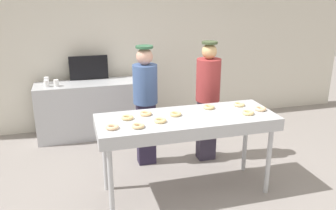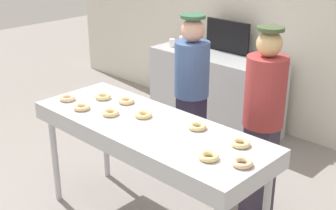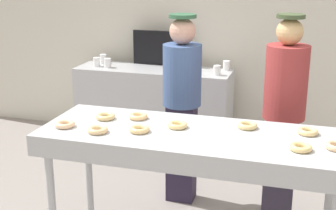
# 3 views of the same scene
# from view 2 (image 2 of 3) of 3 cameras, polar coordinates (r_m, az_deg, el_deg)

# --- Properties ---
(back_wall) EXTENTS (8.00, 0.12, 2.86)m
(back_wall) POSITION_cam_2_polar(r_m,az_deg,el_deg) (5.33, 17.39, 10.43)
(back_wall) COLOR silver
(back_wall) RESTS_ON ground
(fryer_conveyor) EXTENTS (2.04, 0.74, 0.96)m
(fryer_conveyor) POSITION_cam_2_polar(r_m,az_deg,el_deg) (3.55, -2.48, -3.47)
(fryer_conveyor) COLOR #B7BABF
(fryer_conveyor) RESTS_ON ground
(plain_donut_0) EXTENTS (0.15, 0.15, 0.04)m
(plain_donut_0) POSITION_cam_2_polar(r_m,az_deg,el_deg) (3.62, -3.11, -1.21)
(plain_donut_0) COLOR #F7D386
(plain_donut_0) RESTS_ON fryer_conveyor
(plain_donut_1) EXTENTS (0.18, 0.18, 0.04)m
(plain_donut_1) POSITION_cam_2_polar(r_m,az_deg,el_deg) (3.82, -10.73, -0.29)
(plain_donut_1) COLOR #ECC388
(plain_donut_1) RESTS_ON fryer_conveyor
(plain_donut_2) EXTENTS (0.19, 0.19, 0.04)m
(plain_donut_2) POSITION_cam_2_polar(r_m,az_deg,el_deg) (4.03, -8.12, 1.02)
(plain_donut_2) COLOR #E8C683
(plain_donut_2) RESTS_ON fryer_conveyor
(plain_donut_3) EXTENTS (0.17, 0.17, 0.04)m
(plain_donut_3) POSITION_cam_2_polar(r_m,az_deg,el_deg) (3.42, 3.68, -2.70)
(plain_donut_3) COLOR #EBCA83
(plain_donut_3) RESTS_ON fryer_conveyor
(plain_donut_4) EXTENTS (0.18, 0.18, 0.04)m
(plain_donut_4) POSITION_cam_2_polar(r_m,az_deg,el_deg) (3.20, 9.03, -4.74)
(plain_donut_4) COLOR #F5D28A
(plain_donut_4) RESTS_ON fryer_conveyor
(plain_donut_5) EXTENTS (0.19, 0.19, 0.04)m
(plain_donut_5) POSITION_cam_2_polar(r_m,az_deg,el_deg) (2.95, 9.26, -7.15)
(plain_donut_5) COLOR #F0C290
(plain_donut_5) RESTS_ON fryer_conveyor
(plain_donut_6) EXTENTS (0.19, 0.19, 0.04)m
(plain_donut_6) POSITION_cam_2_polar(r_m,az_deg,el_deg) (4.05, -12.46, 0.83)
(plain_donut_6) COLOR beige
(plain_donut_6) RESTS_ON fryer_conveyor
(plain_donut_7) EXTENTS (0.17, 0.17, 0.04)m
(plain_donut_7) POSITION_cam_2_polar(r_m,az_deg,el_deg) (3.00, 5.10, -6.43)
(plain_donut_7) COLOR #F9D386
(plain_donut_7) RESTS_ON fryer_conveyor
(plain_donut_8) EXTENTS (0.18, 0.18, 0.04)m
(plain_donut_8) POSITION_cam_2_polar(r_m,az_deg,el_deg) (3.68, -7.21, -0.97)
(plain_donut_8) COLOR #F6CD86
(plain_donut_8) RESTS_ON fryer_conveyor
(plain_donut_9) EXTENTS (0.15, 0.15, 0.04)m
(plain_donut_9) POSITION_cam_2_polar(r_m,az_deg,el_deg) (3.91, -5.24, 0.51)
(plain_donut_9) COLOR #F7C988
(plain_donut_9) RESTS_ON fryer_conveyor
(worker_baker) EXTENTS (0.32, 0.32, 1.64)m
(worker_baker) POSITION_cam_2_polar(r_m,az_deg,el_deg) (4.29, 2.96, 1.75)
(worker_baker) COLOR #261F36
(worker_baker) RESTS_ON ground
(worker_assistant) EXTENTS (0.33, 0.33, 1.68)m
(worker_assistant) POSITION_cam_2_polar(r_m,az_deg,el_deg) (3.74, 11.81, -1.49)
(worker_assistant) COLOR #30293A
(worker_assistant) RESTS_ON ground
(prep_counter) EXTENTS (1.74, 0.54, 0.90)m
(prep_counter) POSITION_cam_2_polar(r_m,az_deg,el_deg) (5.70, 5.81, 1.80)
(prep_counter) COLOR #B7BABF
(prep_counter) RESTS_ON ground
(paper_cup_0) EXTENTS (0.08, 0.08, 0.10)m
(paper_cup_0) POSITION_cam_2_polar(r_m,az_deg,el_deg) (5.91, 0.53, 7.76)
(paper_cup_0) COLOR white
(paper_cup_0) RESTS_ON prep_counter
(paper_cup_1) EXTENTS (0.08, 0.08, 0.10)m
(paper_cup_1) POSITION_cam_2_polar(r_m,az_deg,el_deg) (5.80, 1.44, 7.49)
(paper_cup_1) COLOR white
(paper_cup_1) RESTS_ON prep_counter
(paper_cup_2) EXTENTS (0.08, 0.08, 0.10)m
(paper_cup_2) POSITION_cam_2_polar(r_m,az_deg,el_deg) (5.25, 13.93, 5.30)
(paper_cup_2) COLOR white
(paper_cup_2) RESTS_ON prep_counter
(paper_cup_3) EXTENTS (0.08, 0.08, 0.10)m
(paper_cup_3) POSITION_cam_2_polar(r_m,az_deg,el_deg) (5.06, 11.85, 4.84)
(paper_cup_3) COLOR white
(paper_cup_3) RESTS_ON prep_counter
(paper_cup_4) EXTENTS (0.08, 0.08, 0.10)m
(paper_cup_4) POSITION_cam_2_polar(r_m,az_deg,el_deg) (6.06, 1.77, 8.10)
(paper_cup_4) COLOR white
(paper_cup_4) RESTS_ON prep_counter
(menu_display) EXTENTS (0.62, 0.04, 0.39)m
(menu_display) POSITION_cam_2_polar(r_m,az_deg,el_deg) (5.68, 7.45, 8.50)
(menu_display) COLOR black
(menu_display) RESTS_ON prep_counter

